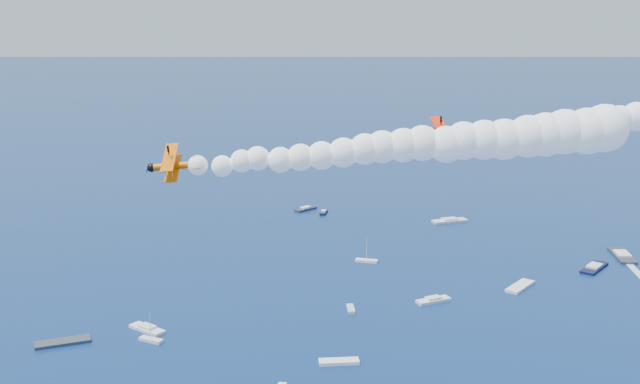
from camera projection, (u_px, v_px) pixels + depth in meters
The scene contains 5 objects.
biplane_lead at pixel (444, 135), 119.57m from camera, with size 7.20×8.08×4.87m, color #FF2505, non-canonical shape.
biplane_trail at pixel (175, 166), 102.56m from camera, with size 6.81×7.63×4.60m, color #E96504, non-canonical shape.
smoke_trail_lead at pixel (637, 119), 120.84m from camera, with size 48.66×36.15×10.57m, color white, non-canonical shape.
smoke_trail_trail at pixel (404, 147), 103.12m from camera, with size 49.40×35.08×10.57m, color white, non-canonical shape.
spectator_boats at pixel (523, 310), 195.63m from camera, with size 205.25×147.43×0.70m.
Camera 1 is at (50.46, -71.83, 74.18)m, focal length 45.62 mm.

